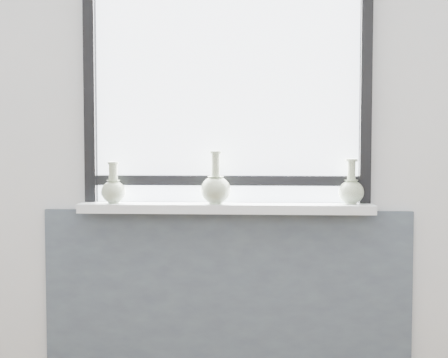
# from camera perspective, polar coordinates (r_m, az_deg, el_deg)

# --- Properties ---
(back_wall) EXTENTS (3.60, 0.02, 2.60)m
(back_wall) POSITION_cam_1_polar(r_m,az_deg,el_deg) (3.18, 0.26, 5.35)
(back_wall) COLOR silver
(back_wall) RESTS_ON ground
(apron_panel) EXTENTS (1.70, 0.03, 0.86)m
(apron_panel) POSITION_cam_1_polar(r_m,az_deg,el_deg) (3.24, 0.23, -10.21)
(apron_panel) COLOR #4E5C68
(apron_panel) RESTS_ON ground
(windowsill) EXTENTS (1.32, 0.18, 0.04)m
(windowsill) POSITION_cam_1_polar(r_m,az_deg,el_deg) (3.09, 0.16, -2.40)
(windowsill) COLOR silver
(windowsill) RESTS_ON apron_panel
(window) EXTENTS (1.30, 0.06, 1.05)m
(window) POSITION_cam_1_polar(r_m,az_deg,el_deg) (3.15, 0.22, 7.94)
(window) COLOR black
(window) RESTS_ON windowsill
(vase_a) EXTENTS (0.11, 0.11, 0.19)m
(vase_a) POSITION_cam_1_polar(r_m,az_deg,el_deg) (3.13, -9.18, -0.85)
(vase_a) COLOR #AEBF9C
(vase_a) RESTS_ON windowsill
(vase_b) EXTENTS (0.14, 0.14, 0.24)m
(vase_b) POSITION_cam_1_polar(r_m,az_deg,el_deg) (3.06, -0.70, -0.71)
(vase_b) COLOR #AEBF9C
(vase_b) RESTS_ON windowsill
(vase_c) EXTENTS (0.11, 0.11, 0.20)m
(vase_c) POSITION_cam_1_polar(r_m,az_deg,el_deg) (3.11, 10.52, -0.86)
(vase_c) COLOR #AEBF9C
(vase_c) RESTS_ON windowsill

